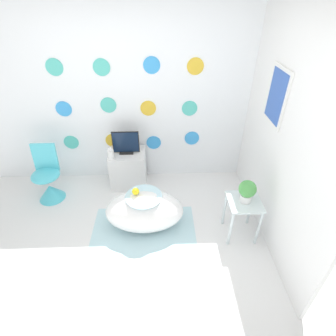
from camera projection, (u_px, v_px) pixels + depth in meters
ground_plane at (124, 275)px, 2.74m from camera, size 12.00×12.00×0.00m
wall_back_dotted at (128, 95)px, 3.47m from camera, size 4.26×0.05×2.60m
wall_right at (277, 122)px, 2.77m from camera, size 0.06×2.79×2.60m
rug at (144, 230)px, 3.24m from camera, size 1.26×0.80×0.01m
bathtub at (145, 211)px, 3.16m from camera, size 0.94×0.53×0.51m
rubber_duck at (136, 191)px, 2.99m from camera, size 0.08×0.09×0.10m
chair at (49, 183)px, 3.60m from camera, size 0.37×0.37×0.79m
tv_cabinet at (128, 169)px, 3.85m from camera, size 0.51×0.41×0.55m
tv at (126, 143)px, 3.60m from camera, size 0.37×0.12×0.33m
vase at (111, 154)px, 3.52m from camera, size 0.09×0.09×0.16m
side_table at (243, 208)px, 2.98m from camera, size 0.37×0.37×0.52m
potted_plant_left at (247, 190)px, 2.83m from camera, size 0.19×0.19×0.27m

